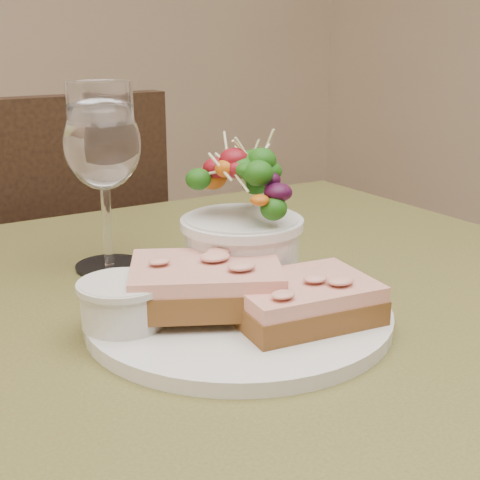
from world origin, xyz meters
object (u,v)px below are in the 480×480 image
ramekin (123,301)px  salad_bowl (242,220)px  chair_far (25,428)px  dinner_plate (239,314)px  sandwich_front (302,300)px  wine_glass (103,150)px  cafe_table (245,412)px  sandwich_back (206,283)px

ramekin → salad_bowl: salad_bowl is taller
chair_far → salad_bowl: (0.08, -0.62, 0.53)m
chair_far → dinner_plate: size_ratio=3.52×
sandwich_front → wine_glass: wine_glass is taller
cafe_table → sandwich_front: 0.14m
cafe_table → salad_bowl: (0.02, 0.04, 0.17)m
chair_far → salad_bowl: bearing=95.1°
sandwich_back → ramekin: size_ratio=2.31×
salad_bowl → sandwich_back: bearing=-144.0°
sandwich_back → wine_glass: size_ratio=0.86×
salad_bowl → wine_glass: 0.16m
sandwich_front → ramekin: bearing=159.9°
chair_far → wine_glass: (0.01, -0.49, 0.58)m
dinner_plate → ramekin: 0.10m
cafe_table → sandwich_back: (-0.04, -0.01, 0.14)m
chair_far → sandwich_back: 0.83m
chair_far → sandwich_back: (0.02, -0.66, 0.49)m
sandwich_back → salad_bowl: salad_bowl is taller
salad_bowl → ramekin: bearing=-165.6°
dinner_plate → sandwich_back: bearing=165.3°
cafe_table → wine_glass: bearing=109.9°
sandwich_back → cafe_table: bearing=37.7°
dinner_plate → wine_glass: wine_glass is taller
salad_bowl → chair_far: bearing=97.8°
salad_bowl → wine_glass: size_ratio=0.73×
sandwich_front → salad_bowl: (0.00, 0.10, 0.04)m
sandwich_back → wine_glass: wine_glass is taller
sandwich_front → wine_glass: bearing=115.0°
salad_bowl → wine_glass: bearing=121.1°
wine_glass → sandwich_front: bearing=-71.5°
sandwich_front → salad_bowl: size_ratio=0.95×
chair_far → sandwich_back: chair_far is taller
cafe_table → chair_far: 0.75m
salad_bowl → cafe_table: bearing=-117.1°
sandwich_front → sandwich_back: sandwich_back is taller
dinner_plate → sandwich_back: 0.04m
dinner_plate → sandwich_front: 0.06m
sandwich_front → salad_bowl: salad_bowl is taller
dinner_plate → salad_bowl: bearing=55.9°
wine_glass → sandwich_back: bearing=-84.4°
cafe_table → sandwich_front: (0.02, -0.06, 0.13)m
chair_far → ramekin: bearing=83.4°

